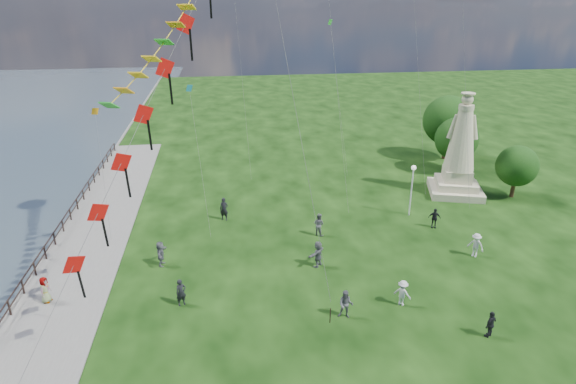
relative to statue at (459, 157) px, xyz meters
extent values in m
cube|color=slate|center=(-31.84, -9.08, -3.50)|extent=(0.30, 160.00, 0.60)
cube|color=slate|center=(-29.34, -11.08, -3.25)|extent=(5.00, 60.00, 0.10)
cylinder|color=black|center=(-31.64, -13.08, -2.80)|extent=(0.11, 0.11, 1.00)
cylinder|color=black|center=(-31.64, -11.08, -2.80)|extent=(0.11, 0.11, 1.00)
cylinder|color=black|center=(-31.64, -9.08, -2.80)|extent=(0.11, 0.11, 1.00)
cylinder|color=black|center=(-31.64, -7.08, -2.80)|extent=(0.11, 0.11, 1.00)
cylinder|color=black|center=(-31.64, -5.08, -2.80)|extent=(0.11, 0.11, 1.00)
cylinder|color=black|center=(-31.64, -3.08, -2.80)|extent=(0.11, 0.11, 1.00)
cylinder|color=black|center=(-31.64, -1.08, -2.80)|extent=(0.11, 0.11, 1.00)
cylinder|color=black|center=(-31.64, 0.92, -2.80)|extent=(0.11, 0.11, 1.00)
cylinder|color=black|center=(-31.64, 2.92, -2.80)|extent=(0.11, 0.11, 1.00)
cylinder|color=black|center=(-31.64, 4.92, -2.80)|extent=(0.11, 0.11, 1.00)
cylinder|color=black|center=(-31.64, 6.92, -2.80)|extent=(0.11, 0.11, 1.00)
cylinder|color=black|center=(-31.64, 8.92, -2.80)|extent=(0.11, 0.11, 1.00)
cylinder|color=black|center=(-31.64, 10.92, -2.80)|extent=(0.11, 0.11, 1.00)
cylinder|color=black|center=(-31.64, 12.92, -2.80)|extent=(0.11, 0.11, 1.00)
cylinder|color=black|center=(-31.64, 14.92, -2.80)|extent=(0.11, 0.11, 1.00)
cylinder|color=black|center=(-31.64, 16.92, -2.80)|extent=(0.11, 0.11, 1.00)
cube|color=black|center=(-31.64, -9.08, -2.32)|extent=(0.06, 52.00, 0.06)
cube|color=black|center=(-31.64, -9.08, -2.75)|extent=(0.06, 52.00, 0.06)
cube|color=#BEB390|center=(0.00, 0.00, -3.00)|extent=(5.38, 5.38, 0.61)
cube|color=#BEB390|center=(0.00, 0.00, -2.38)|extent=(4.10, 4.10, 0.61)
cube|color=#BEB390|center=(0.00, 0.00, -1.56)|extent=(2.82, 2.82, 1.02)
cylinder|color=#BEB390|center=(0.00, 0.00, 4.27)|extent=(1.54, 1.54, 0.41)
sphere|color=#BEB390|center=(0.00, 0.00, 4.90)|extent=(0.94, 0.94, 0.94)
cylinder|color=#BEB390|center=(0.00, 0.00, 5.39)|extent=(1.13, 1.13, 0.10)
cylinder|color=silver|center=(-5.67, -3.79, -1.39)|extent=(0.11, 0.11, 3.82)
sphere|color=white|center=(-5.67, -3.79, 0.63)|extent=(0.38, 0.38, 0.38)
cylinder|color=#382314|center=(2.36, 5.25, -2.28)|extent=(0.36, 0.36, 2.05)
sphere|color=#173B10|center=(2.36, 5.25, 0.03)|extent=(4.11, 4.11, 4.11)
cylinder|color=#382314|center=(4.47, -1.46, -2.44)|extent=(0.36, 0.36, 1.72)
sphere|color=#173B10|center=(4.47, -1.46, -0.51)|extent=(3.44, 3.44, 3.44)
cylinder|color=#382314|center=(3.33, 9.37, -2.03)|extent=(0.36, 0.36, 2.54)
sphere|color=#173B10|center=(3.33, 9.37, 0.83)|extent=(5.09, 5.09, 5.09)
imported|color=black|center=(-22.62, -13.34, -2.51)|extent=(0.69, 0.59, 1.59)
imported|color=#595960|center=(-13.93, -15.75, -2.49)|extent=(0.91, 0.74, 1.63)
imported|color=silver|center=(-10.55, -15.09, -2.54)|extent=(1.07, 1.04, 1.52)
imported|color=black|center=(-7.17, -18.32, -2.56)|extent=(0.97, 0.82, 1.48)
imported|color=#595960|center=(-24.15, -8.77, -2.47)|extent=(0.82, 1.60, 1.66)
imported|color=black|center=(-20.03, -2.59, -2.40)|extent=(0.76, 0.61, 1.81)
imported|color=#595960|center=(-13.39, -6.10, -2.47)|extent=(0.94, 0.92, 1.67)
imported|color=silver|center=(-3.84, -10.61, -2.48)|extent=(1.10, 1.18, 1.65)
imported|color=black|center=(-4.69, -6.14, -2.54)|extent=(0.99, 0.72, 1.53)
imported|color=#595960|center=(-30.08, -12.08, -2.53)|extent=(0.63, 0.85, 1.54)
imported|color=#595960|center=(-14.32, -10.32, -2.44)|extent=(1.60, 1.64, 1.73)
cube|color=red|center=(-26.45, -17.56, 2.06)|extent=(0.87, 0.64, 1.03)
cube|color=black|center=(-26.27, -17.66, 1.11)|extent=(0.10, 0.28, 1.48)
cube|color=red|center=(-25.43, -16.48, 3.94)|extent=(0.87, 0.64, 1.03)
cube|color=black|center=(-25.25, -16.58, 2.99)|extent=(0.10, 0.28, 1.48)
cube|color=red|center=(-24.41, -15.40, 5.81)|extent=(0.87, 0.64, 1.03)
cube|color=black|center=(-24.23, -15.50, 4.86)|extent=(0.10, 0.28, 1.48)
cube|color=red|center=(-23.38, -14.32, 7.68)|extent=(0.87, 0.64, 1.03)
cube|color=black|center=(-23.20, -14.42, 6.73)|extent=(0.10, 0.28, 1.48)
cube|color=red|center=(-22.36, -13.24, 9.55)|extent=(0.87, 0.64, 1.03)
cube|color=black|center=(-22.18, -13.34, 8.60)|extent=(0.10, 0.28, 1.48)
cube|color=red|center=(-21.34, -12.16, 11.42)|extent=(0.87, 0.64, 1.03)
cube|color=black|center=(-21.16, -12.26, 10.47)|extent=(0.10, 0.28, 1.48)
cube|color=black|center=(-20.14, -11.18, 12.35)|extent=(0.10, 0.28, 1.48)
cylinder|color=black|center=(-14.84, -16.08, -2.85)|extent=(0.06, 0.06, 0.90)
cube|color=yellow|center=(-21.00, -17.00, 12.24)|extent=(0.69, 0.69, 0.23)
cube|color=orange|center=(-21.40, -17.54, 11.65)|extent=(0.68, 0.69, 0.25)
cube|color=green|center=(-21.82, -18.07, 11.09)|extent=(0.67, 0.69, 0.26)
cube|color=yellow|center=(-22.25, -18.60, 10.58)|extent=(0.65, 0.69, 0.28)
cube|color=yellow|center=(-22.68, -19.12, 10.11)|extent=(0.64, 0.68, 0.29)
cube|color=orange|center=(-23.12, -19.64, 9.68)|extent=(0.62, 0.67, 0.30)
cube|color=green|center=(-23.55, -20.15, 9.31)|extent=(0.60, 0.66, 0.31)
cube|color=#156C83|center=(-22.06, -0.46, 6.44)|extent=(0.51, 0.39, 0.57)
cylinder|color=#595959|center=(-21.56, -2.96, 1.59)|extent=(1.02, 5.01, 9.70)
cylinder|color=#595959|center=(-10.78, -0.30, 4.72)|extent=(1.02, 5.02, 15.95)
cylinder|color=#595959|center=(-3.17, 2.47, 5.62)|extent=(1.02, 5.02, 17.75)
cylinder|color=#595959|center=(-17.85, 8.18, 7.31)|extent=(1.02, 5.02, 21.14)
cube|color=green|center=(-9.12, 10.70, 10.41)|extent=(0.51, 0.39, 0.57)
cylinder|color=#595959|center=(-8.62, 8.20, 3.58)|extent=(1.02, 5.02, 13.67)
cube|color=orange|center=(-28.99, 0.08, 4.84)|extent=(0.51, 0.39, 0.57)
cylinder|color=#595959|center=(-28.49, -2.42, 0.79)|extent=(1.02, 5.01, 8.10)
cylinder|color=#595959|center=(-0.90, -0.92, 6.43)|extent=(1.02, 5.02, 19.38)
camera|label=1|loc=(-20.04, -36.39, 12.56)|focal=30.00mm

